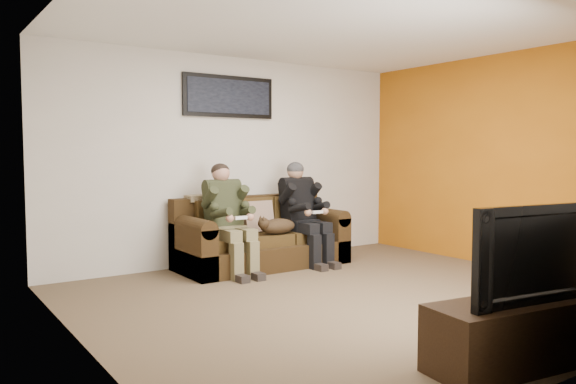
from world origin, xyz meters
TOP-DOWN VIEW (x-y plane):
  - floor at (0.00, 0.00)m, footprint 5.00×5.00m
  - ceiling at (0.00, 0.00)m, footprint 5.00×5.00m
  - wall_back at (0.00, 2.25)m, footprint 5.00×0.00m
  - wall_left at (-2.50, 0.00)m, footprint 0.00×4.50m
  - wall_right at (2.50, 0.00)m, footprint 0.00×4.50m
  - accent_wall_right at (2.49, 0.00)m, footprint 0.00×4.50m
  - sofa at (0.08, 1.82)m, footprint 2.08×0.90m
  - throw_pillow at (0.08, 1.86)m, footprint 0.40×0.19m
  - throw_blanket at (-0.55, 2.09)m, footprint 0.43×0.21m
  - person_left at (-0.46, 1.65)m, footprint 0.51×0.87m
  - person_right at (0.61, 1.65)m, footprint 0.51×0.86m
  - cat at (0.15, 1.55)m, footprint 0.66×0.26m
  - framed_poster at (-0.12, 2.22)m, footprint 1.25×0.05m
  - tv_stand at (-0.20, -1.95)m, footprint 1.44×0.64m
  - television at (-0.20, -1.95)m, footprint 1.11×0.30m

SIDE VIEW (x-z plane):
  - floor at x=0.00m, z-range 0.00..0.00m
  - tv_stand at x=-0.20m, z-range 0.00..0.44m
  - sofa at x=0.08m, z-range -0.10..0.75m
  - cat at x=0.15m, z-range 0.40..0.64m
  - throw_pillow at x=0.08m, z-range 0.41..0.80m
  - person_left at x=-0.46m, z-range 0.07..1.35m
  - person_right at x=0.61m, z-range 0.07..1.35m
  - television at x=-0.20m, z-range 0.44..1.07m
  - throw_blanket at x=-0.55m, z-range 0.81..0.89m
  - wall_back at x=0.00m, z-range -1.20..3.80m
  - wall_left at x=-2.50m, z-range -0.95..3.55m
  - wall_right at x=2.50m, z-range -0.95..3.55m
  - accent_wall_right at x=2.49m, z-range -0.95..3.55m
  - framed_poster at x=-0.12m, z-range 1.84..2.36m
  - ceiling at x=0.00m, z-range 2.60..2.60m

